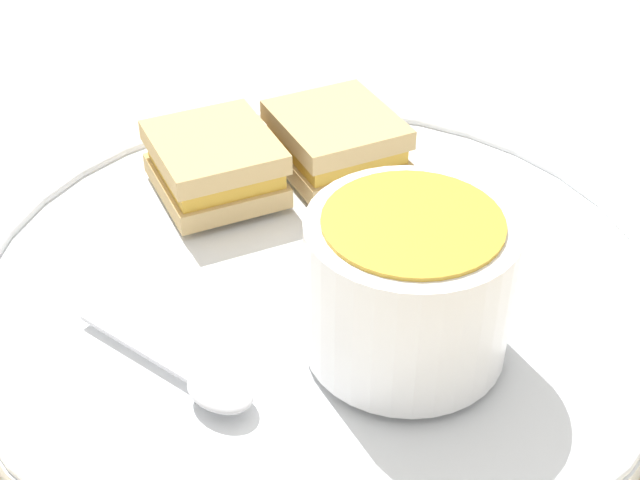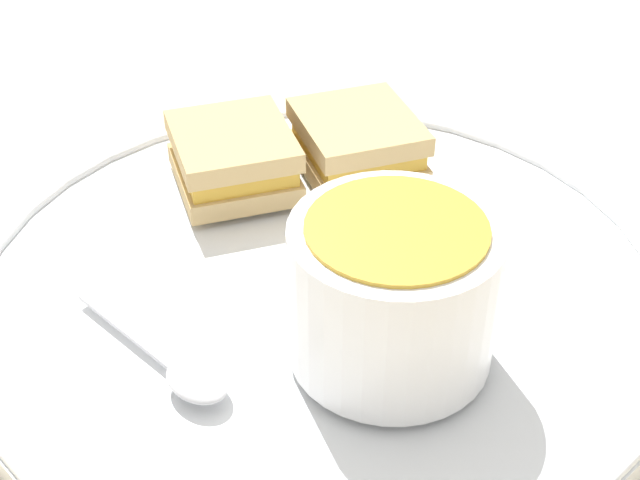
{
  "view_description": "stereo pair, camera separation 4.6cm",
  "coord_description": "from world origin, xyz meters",
  "px_view_note": "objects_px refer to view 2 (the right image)",
  "views": [
    {
      "loc": [
        0.34,
        -0.14,
        0.32
      ],
      "look_at": [
        0.0,
        0.0,
        0.04
      ],
      "focal_mm": 50.0,
      "sensor_mm": 36.0,
      "label": 1
    },
    {
      "loc": [
        0.36,
        -0.1,
        0.32
      ],
      "look_at": [
        0.0,
        0.0,
        0.04
      ],
      "focal_mm": 50.0,
      "sensor_mm": 36.0,
      "label": 2
    }
  ],
  "objects_px": {
    "soup_bowl": "(393,291)",
    "spoon": "(186,373)",
    "sandwich_half_far": "(233,157)",
    "sandwich_half_near": "(357,143)"
  },
  "relations": [
    {
      "from": "spoon",
      "to": "sandwich_half_far",
      "type": "height_order",
      "value": "sandwich_half_far"
    },
    {
      "from": "soup_bowl",
      "to": "spoon",
      "type": "distance_m",
      "value": 0.1
    },
    {
      "from": "soup_bowl",
      "to": "spoon",
      "type": "xyz_separation_m",
      "value": [
        -0.01,
        -0.1,
        -0.03
      ]
    },
    {
      "from": "soup_bowl",
      "to": "sandwich_half_near",
      "type": "bearing_deg",
      "value": 168.27
    },
    {
      "from": "spoon",
      "to": "sandwich_half_far",
      "type": "relative_size",
      "value": 1.27
    },
    {
      "from": "soup_bowl",
      "to": "sandwich_half_near",
      "type": "xyz_separation_m",
      "value": [
        -0.16,
        0.03,
        -0.02
      ]
    },
    {
      "from": "spoon",
      "to": "sandwich_half_far",
      "type": "distance_m",
      "value": 0.17
    },
    {
      "from": "sandwich_half_near",
      "to": "spoon",
      "type": "bearing_deg",
      "value": -39.86
    },
    {
      "from": "sandwich_half_far",
      "to": "soup_bowl",
      "type": "bearing_deg",
      "value": 14.63
    },
    {
      "from": "soup_bowl",
      "to": "sandwich_half_far",
      "type": "bearing_deg",
      "value": -165.37
    }
  ]
}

